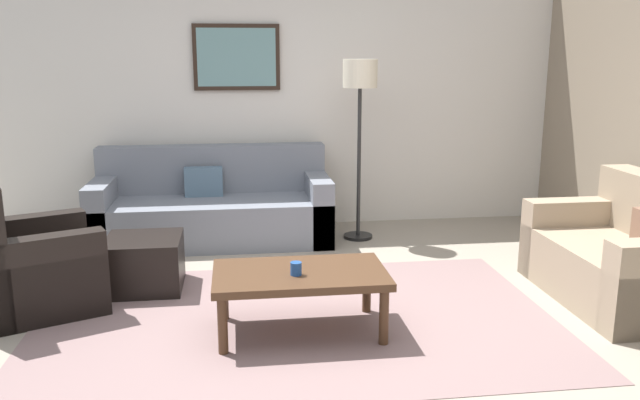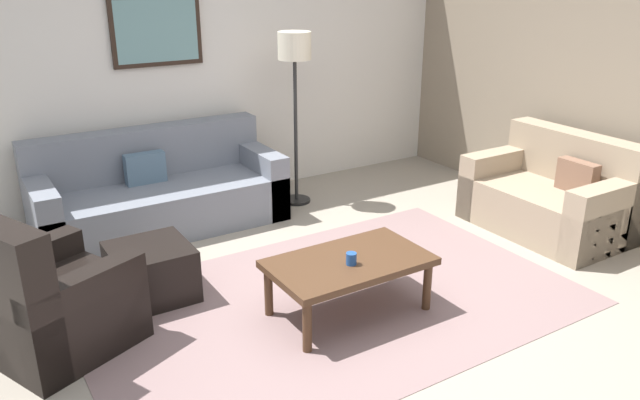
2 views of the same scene
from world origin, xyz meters
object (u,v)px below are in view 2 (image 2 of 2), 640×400
object	(u,v)px
couch_main	(157,194)
framed_artwork	(157,31)
coffee_table	(349,266)
cup	(351,259)
lamp_standing	(295,64)
ottoman	(151,272)
armchair_leather	(46,307)
couch_loveseat	(554,198)

from	to	relation	value
couch_main	framed_artwork	xyz separation A→B (m)	(0.27, 0.42, 1.43)
coffee_table	cup	distance (m)	0.12
couch_main	lamp_standing	distance (m)	1.79
coffee_table	cup	bearing A→B (deg)	-113.93
couch_main	ottoman	world-z (taller)	couch_main
ottoman	lamp_standing	bearing A→B (deg)	31.53
ottoman	coffee_table	distance (m)	1.45
armchair_leather	lamp_standing	size ratio (longest dim) A/B	0.62
couch_loveseat	armchair_leather	world-z (taller)	armchair_leather
armchair_leather	ottoman	size ratio (longest dim) A/B	1.88
couch_loveseat	cup	bearing A→B (deg)	-172.76
coffee_table	framed_artwork	distance (m)	3.03
armchair_leather	coffee_table	world-z (taller)	armchair_leather
armchair_leather	coffee_table	xyz separation A→B (m)	(1.85, -0.61, 0.05)
coffee_table	cup	world-z (taller)	cup
coffee_table	framed_artwork	size ratio (longest dim) A/B	1.29
couch_loveseat	ottoman	xyz separation A→B (m)	(-3.53, 0.70, -0.10)
couch_main	couch_loveseat	size ratio (longest dim) A/B	1.60
lamp_standing	framed_artwork	distance (m)	1.31
couch_loveseat	ottoman	bearing A→B (deg)	168.83
coffee_table	lamp_standing	world-z (taller)	lamp_standing
lamp_standing	coffee_table	bearing A→B (deg)	-110.50
armchair_leather	cup	xyz separation A→B (m)	(1.82, -0.68, 0.14)
framed_artwork	armchair_leather	bearing A→B (deg)	-126.00
couch_main	framed_artwork	distance (m)	1.51
couch_loveseat	couch_main	bearing A→B (deg)	146.43
lamp_standing	framed_artwork	size ratio (longest dim) A/B	2.01
cup	framed_artwork	size ratio (longest dim) A/B	0.10
couch_main	couch_loveseat	xyz separation A→B (m)	(3.05, -2.02, 0.00)
couch_loveseat	framed_artwork	world-z (taller)	framed_artwork
ottoman	framed_artwork	world-z (taller)	framed_artwork
couch_main	lamp_standing	size ratio (longest dim) A/B	1.29
armchair_leather	lamp_standing	distance (m)	3.22
cup	framed_artwork	bearing A→B (deg)	96.47
couch_loveseat	armchair_leather	xyz separation A→B (m)	(-4.29, 0.37, 0.01)
couch_main	couch_loveseat	distance (m)	3.66
coffee_table	lamp_standing	distance (m)	2.47
couch_loveseat	coffee_table	size ratio (longest dim) A/B	1.25
lamp_standing	ottoman	bearing A→B (deg)	-148.47
coffee_table	couch_loveseat	bearing A→B (deg)	5.68
coffee_table	framed_artwork	bearing A→B (deg)	97.30
coffee_table	lamp_standing	xyz separation A→B (m)	(0.78, 2.09, 1.05)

